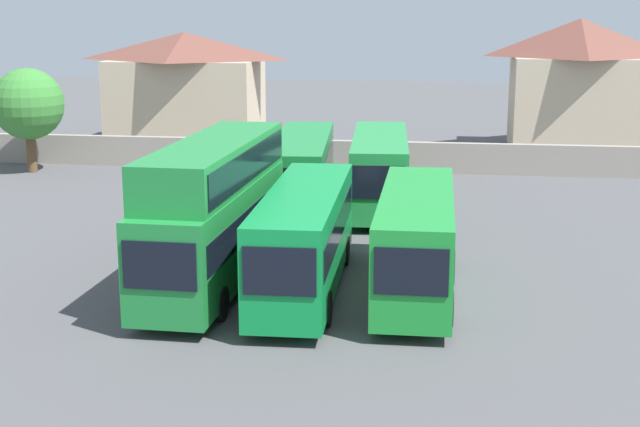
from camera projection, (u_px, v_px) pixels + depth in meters
ground at (359, 189)px, 48.99m from camera, size 140.00×140.00×0.00m
depot_boundary_wall at (368, 156)px, 53.95m from camera, size 56.00×0.50×1.80m
bus_1 at (214, 205)px, 31.68m from camera, size 2.86×11.39×5.10m
bus_2 at (304, 235)px, 31.17m from camera, size 2.72×11.09×3.53m
bus_3 at (416, 237)px, 30.99m from camera, size 2.59×10.49×3.46m
bus_4 at (302, 167)px, 44.17m from camera, size 3.46×11.84×3.46m
bus_5 at (380, 167)px, 43.86m from camera, size 3.24×10.95×3.55m
house_terrace_left at (186, 87)px, 63.98m from camera, size 10.65×6.64×7.77m
house_terrace_centre at (577, 83)px, 61.49m from camera, size 9.03×6.83×8.75m
tree_left_of_lot at (28, 104)px, 52.99m from camera, size 4.15×4.15×6.09m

